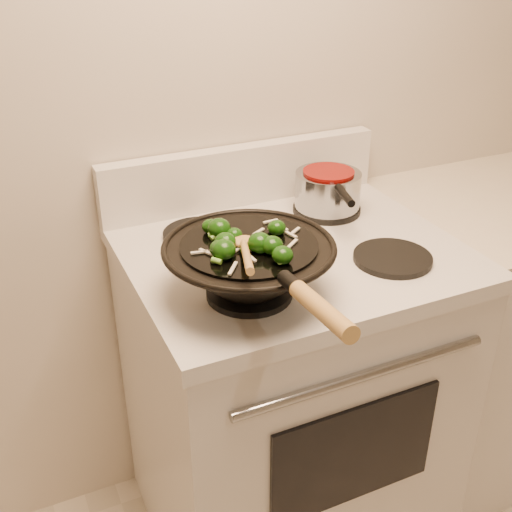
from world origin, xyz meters
name	(u,v)px	position (x,y,z in m)	size (l,w,h in m)	color
stove	(288,394)	(-0.04, 1.17, 0.47)	(0.78, 0.67, 1.08)	silver
counter_unit	(500,325)	(0.74, 1.20, 0.46)	(0.89, 0.62, 0.91)	white
wok	(250,266)	(-0.22, 1.02, 0.99)	(0.35, 0.59, 0.17)	black
stirfry	(243,241)	(-0.24, 1.01, 1.06)	(0.25, 0.22, 0.04)	#103708
wooden_spoon	(245,249)	(-0.26, 0.96, 1.07)	(0.12, 0.25, 0.08)	#AB8143
saucepan	(328,189)	(0.14, 1.32, 0.98)	(0.17, 0.27, 0.10)	gray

